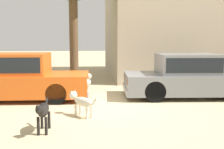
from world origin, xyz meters
TOP-DOWN VIEW (x-y plane):
  - ground_plane at (0.00, 0.00)m, footprint 80.00×80.00m
  - parked_sedan_nearest at (-2.83, 1.21)m, footprint 4.82×1.97m
  - parked_sedan_second at (2.85, 1.09)m, footprint 4.49×2.12m
  - stray_dog_spotted at (-1.48, -2.17)m, footprint 0.22×1.05m
  - stray_dog_tan at (-0.72, -0.99)m, footprint 0.76×0.86m

SIDE VIEW (x-z plane):
  - ground_plane at x=0.00m, z-range 0.00..0.00m
  - stray_dog_tan at x=-0.72m, z-range 0.07..0.70m
  - stray_dog_spotted at x=-1.48m, z-range 0.12..0.81m
  - parked_sedan_second at x=2.85m, z-range -0.01..1.44m
  - parked_sedan_nearest at x=-2.83m, z-range -0.01..1.48m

